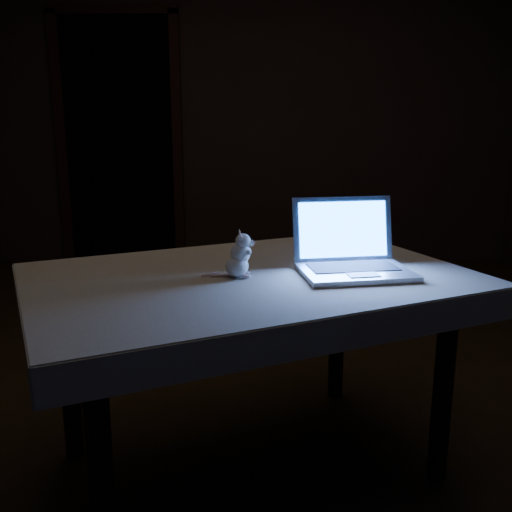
{
  "coord_description": "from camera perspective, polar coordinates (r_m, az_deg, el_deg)",
  "views": [
    {
      "loc": [
        0.03,
        -2.44,
        1.23
      ],
      "look_at": [
        0.04,
        -0.63,
        0.79
      ],
      "focal_mm": 40.0,
      "sensor_mm": 36.0,
      "label": 1
    }
  ],
  "objects": [
    {
      "name": "tablecloth",
      "position": [
        1.89,
        2.12,
        -3.53
      ],
      "size": [
        1.58,
        1.19,
        0.1
      ],
      "primitive_type": null,
      "rotation": [
        0.0,
        0.0,
        0.17
      ],
      "color": "beige",
      "rests_on": "table"
    },
    {
      "name": "floor",
      "position": [
        2.73,
        -0.93,
        -13.15
      ],
      "size": [
        5.0,
        5.0,
        0.0
      ],
      "primitive_type": "plane",
      "color": "black",
      "rests_on": "ground"
    },
    {
      "name": "table",
      "position": [
        2.04,
        -0.61,
        -11.74
      ],
      "size": [
        1.57,
        1.33,
        0.71
      ],
      "primitive_type": null,
      "rotation": [
        0.0,
        0.0,
        0.42
      ],
      "color": "black",
      "rests_on": "floor"
    },
    {
      "name": "back_wall",
      "position": [
        4.94,
        -0.68,
        14.38
      ],
      "size": [
        4.5,
        0.04,
        2.6
      ],
      "primitive_type": "cube",
      "color": "black",
      "rests_on": "ground"
    },
    {
      "name": "laptop",
      "position": [
        1.9,
        10.09,
        1.68
      ],
      "size": [
        0.4,
        0.37,
        0.24
      ],
      "primitive_type": null,
      "rotation": [
        0.0,
        0.0,
        0.16
      ],
      "color": "#BBBBC1",
      "rests_on": "tablecloth"
    },
    {
      "name": "doorway",
      "position": [
        5.07,
        -13.46,
        11.34
      ],
      "size": [
        1.06,
        0.36,
        2.13
      ],
      "primitive_type": null,
      "color": "black",
      "rests_on": "back_wall"
    },
    {
      "name": "plush_mouse",
      "position": [
        1.86,
        -1.93,
        0.19
      ],
      "size": [
        0.11,
        0.11,
        0.15
      ],
      "primitive_type": null,
      "rotation": [
        0.0,
        0.0,
        0.0
      ],
      "color": "white",
      "rests_on": "tablecloth"
    }
  ]
}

